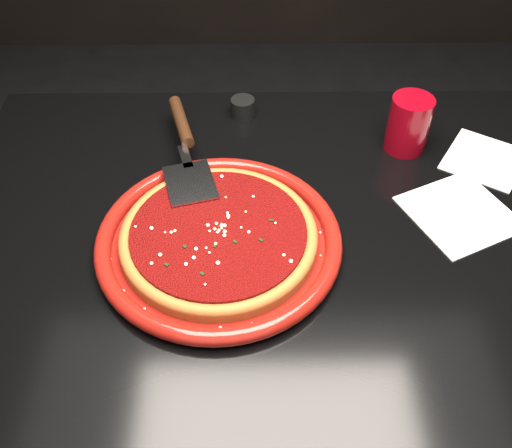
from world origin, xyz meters
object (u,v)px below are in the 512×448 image
at_px(pizza_server, 186,147).
at_px(cup, 408,124).
at_px(table, 287,344).
at_px(ramekin, 243,107).
at_px(plate, 219,240).

height_order(pizza_server, cup, cup).
height_order(table, ramekin, ramekin).
bearing_deg(pizza_server, ramekin, 44.11).
relative_size(cup, ramekin, 2.23).
distance_m(table, pizza_server, 0.49).
bearing_deg(pizza_server, cup, -6.93).
height_order(table, cup, cup).
bearing_deg(table, pizza_server, 142.72).
xyz_separation_m(table, ramekin, (-0.09, 0.31, 0.39)).
distance_m(pizza_server, ramekin, 0.20).
bearing_deg(cup, ramekin, 160.63).
height_order(cup, ramekin, cup).
relative_size(plate, ramekin, 8.11).
relative_size(table, pizza_server, 3.47).
bearing_deg(cup, plate, -143.87).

